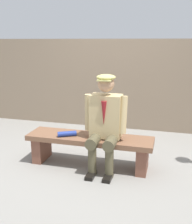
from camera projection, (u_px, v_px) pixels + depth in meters
ground_plane at (90, 165)px, 3.87m from camera, size 30.00×30.00×0.00m
bench at (90, 144)px, 3.80m from camera, size 1.74×0.45×0.43m
seated_man at (105, 120)px, 3.58m from camera, size 0.58×0.58×1.29m
rolled_magazine at (67, 134)px, 3.75m from camera, size 0.26×0.18×0.07m
stadium_wall at (117, 84)px, 5.43m from camera, size 12.00×0.24×1.73m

